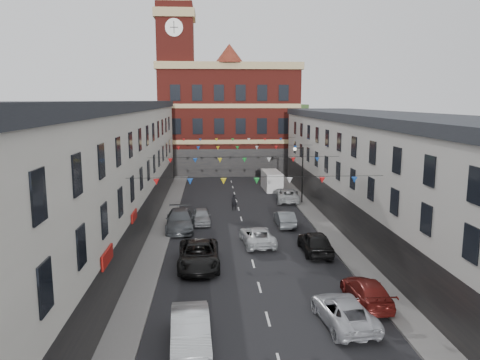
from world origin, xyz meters
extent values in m
plane|color=black|center=(0.00, 0.00, 0.00)|extent=(160.00, 160.00, 0.00)
cube|color=#605E5B|center=(-6.90, 2.00, 0.07)|extent=(1.80, 64.00, 0.15)
cube|color=#605E5B|center=(6.90, 2.00, 0.07)|extent=(1.80, 64.00, 0.15)
cube|color=beige|center=(-11.80, 1.00, 5.00)|extent=(8.00, 56.00, 10.00)
cube|color=black|center=(-11.80, 1.00, 10.35)|extent=(8.40, 56.00, 0.70)
cube|color=black|center=(-7.75, 1.00, 1.60)|extent=(0.12, 56.00, 3.20)
cube|color=#BCB8B0|center=(11.80, 1.00, 4.50)|extent=(8.00, 56.00, 9.00)
cube|color=black|center=(11.80, 1.00, 9.35)|extent=(8.40, 56.00, 0.70)
cube|color=black|center=(7.75, 1.00, 1.60)|extent=(0.12, 56.00, 3.20)
cube|color=maroon|center=(0.00, 38.00, 7.50)|extent=(20.00, 12.00, 15.00)
cube|color=tan|center=(0.00, 38.00, 15.50)|extent=(20.60, 12.60, 1.00)
cone|color=maroon|center=(0.00, 33.00, 17.20)|extent=(4.00, 4.00, 2.60)
cube|color=maroon|center=(-7.50, 35.00, 12.00)|extent=(5.00, 5.00, 24.00)
cube|color=tan|center=(-7.50, 35.00, 22.50)|extent=(5.60, 5.60, 1.20)
cylinder|color=white|center=(-7.50, 32.45, 20.50)|extent=(2.40, 0.12, 2.40)
cube|color=#305226|center=(-4.00, 62.00, 5.00)|extent=(40.00, 14.00, 10.00)
cylinder|color=black|center=(6.80, 14.00, 3.00)|extent=(0.14, 0.14, 6.00)
cylinder|color=black|center=(6.40, 14.00, 5.90)|extent=(0.90, 0.10, 0.10)
sphere|color=beige|center=(5.95, 14.00, 5.80)|extent=(0.36, 0.36, 0.36)
imported|color=#A6AAAE|center=(-3.72, -14.53, 0.79)|extent=(1.97, 4.91, 1.59)
imported|color=black|center=(-3.60, -4.31, 0.80)|extent=(2.77, 5.81, 1.60)
imported|color=#44484D|center=(-5.40, 4.76, 0.82)|extent=(2.53, 5.75, 1.64)
imported|color=gray|center=(-3.60, 6.66, 0.66)|extent=(1.74, 3.92, 1.31)
imported|color=#B2B4BB|center=(3.60, -12.75, 0.66)|extent=(2.66, 4.97, 1.33)
imported|color=maroon|center=(5.50, -10.49, 0.67)|extent=(1.91, 4.62, 1.34)
imported|color=black|center=(4.61, -2.06, 0.80)|extent=(1.93, 4.72, 1.60)
imported|color=#555A5E|center=(3.60, 5.32, 0.67)|extent=(1.47, 4.09, 1.34)
imported|color=#A9ADAE|center=(5.50, 15.17, 0.71)|extent=(2.90, 5.32, 1.42)
imported|color=silver|center=(0.71, 0.25, 0.67)|extent=(2.61, 4.99, 1.34)
cube|color=silver|center=(4.66, 22.09, 1.12)|extent=(2.14, 5.12, 2.23)
imported|color=black|center=(-0.46, 11.62, 0.79)|extent=(0.63, 0.47, 1.59)
camera|label=1|loc=(-2.77, -33.64, 10.74)|focal=35.00mm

